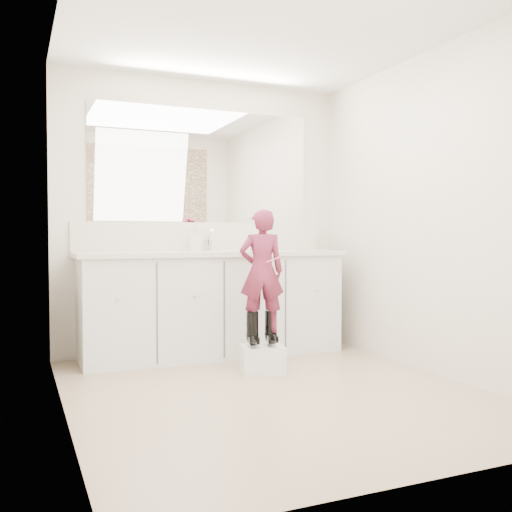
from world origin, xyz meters
name	(u,v)px	position (x,y,z in m)	size (l,w,h in m)	color
floor	(273,391)	(0.00, 0.00, 0.00)	(3.00, 3.00, 0.00)	#887759
ceiling	(274,21)	(0.00, 0.00, 2.40)	(3.00, 3.00, 0.00)	white
wall_back	(203,216)	(0.00, 1.50, 1.20)	(2.60, 2.60, 0.00)	beige
wall_front	(428,192)	(0.00, -1.50, 1.20)	(2.60, 2.60, 0.00)	beige
wall_left	(63,204)	(-1.30, 0.00, 1.20)	(3.00, 3.00, 0.00)	beige
wall_right	(433,212)	(1.30, 0.00, 1.20)	(3.00, 3.00, 0.00)	beige
vanity_cabinet	(213,306)	(0.00, 1.23, 0.42)	(2.20, 0.55, 0.85)	silver
countertop	(214,254)	(0.00, 1.21, 0.87)	(2.28, 0.58, 0.04)	beige
backsplash	(204,237)	(0.00, 1.49, 1.02)	(2.28, 0.03, 0.25)	beige
mirror	(203,166)	(0.00, 1.49, 1.64)	(2.00, 0.02, 1.00)	white
dot_panel	(428,81)	(0.00, -1.49, 1.65)	(2.00, 0.01, 1.20)	#472819
faucet	(208,245)	(0.00, 1.38, 0.94)	(0.08, 0.08, 0.10)	silver
cup	(257,246)	(0.38, 1.17, 0.93)	(0.09, 0.09, 0.08)	beige
soap_bottle	(196,239)	(-0.13, 1.29, 0.99)	(0.09, 0.09, 0.21)	beige
step_stool	(263,359)	(0.14, 0.50, 0.10)	(0.31, 0.26, 0.20)	white
boot_left	(252,329)	(0.07, 0.52, 0.33)	(0.10, 0.17, 0.26)	black
boot_right	(271,328)	(0.22, 0.52, 0.33)	(0.10, 0.17, 0.26)	black
toddler	(262,271)	(0.14, 0.52, 0.76)	(0.33, 0.22, 0.92)	#B1365F
toothbrush	(275,259)	(0.21, 0.44, 0.85)	(0.01, 0.01, 0.14)	#DA5486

